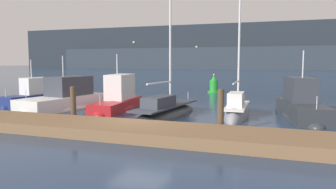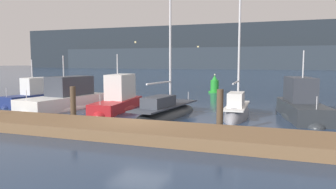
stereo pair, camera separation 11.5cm
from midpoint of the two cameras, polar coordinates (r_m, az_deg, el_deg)
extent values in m
plane|color=navy|center=(15.26, -5.13, -5.86)|extent=(400.00, 400.00, 0.00)
cube|color=brown|center=(13.87, -7.79, -6.12)|extent=(31.09, 2.80, 0.45)
cylinder|color=#4C3D2D|center=(17.08, -16.36, -1.71)|extent=(0.28, 0.28, 1.83)
cylinder|color=#4C3D2D|center=(14.09, 8.90, -2.95)|extent=(0.28, 0.28, 1.90)
ellipsoid|color=navy|center=(25.46, -22.80, -1.62)|extent=(2.13, 4.95, 1.14)
cube|color=navy|center=(25.42, -22.83, -0.81)|extent=(1.95, 4.46, 0.73)
cube|color=silver|center=(25.64, -22.10, 1.42)|extent=(1.29, 2.23, 1.19)
cube|color=black|center=(26.26, -20.52, 1.96)|extent=(0.92, 0.36, 0.53)
cylinder|color=silver|center=(25.34, -22.86, 4.16)|extent=(0.07, 0.07, 1.29)
cylinder|color=silver|center=(24.12, -26.56, 0.29)|extent=(0.04, 0.04, 0.60)
ellipsoid|color=white|center=(22.43, -18.00, -2.39)|extent=(3.23, 6.92, 1.26)
cube|color=white|center=(22.37, -18.04, -1.33)|extent=(2.96, 6.23, 0.84)
cube|color=#333842|center=(22.75, -16.93, 1.46)|extent=(1.99, 3.12, 1.25)
cube|color=black|center=(23.71, -14.71, 2.14)|extent=(1.46, 0.43, 0.56)
cylinder|color=silver|center=(22.31, -17.98, 4.71)|extent=(0.07, 0.07, 1.36)
cylinder|color=silver|center=(20.43, -23.65, -0.15)|extent=(0.04, 0.04, 0.60)
ellipsoid|color=red|center=(21.14, -9.02, -2.66)|extent=(2.47, 6.25, 1.37)
cube|color=red|center=(21.10, -9.03, -1.81)|extent=(2.25, 5.63, 0.64)
cube|color=silver|center=(21.55, -8.49, 1.36)|extent=(1.50, 2.80, 1.61)
cube|color=black|center=(22.67, -7.40, 2.20)|extent=(1.07, 0.43, 0.71)
cylinder|color=silver|center=(21.04, -9.02, 5.20)|extent=(0.07, 0.07, 1.29)
cylinder|color=silver|center=(18.69, -11.93, -0.91)|extent=(0.04, 0.04, 0.60)
ellipsoid|color=#2D3338|center=(18.35, -0.55, -3.87)|extent=(2.43, 7.24, 1.12)
cube|color=#333842|center=(18.26, -0.55, -1.95)|extent=(2.04, 6.08, 0.08)
cube|color=#333842|center=(17.47, -1.79, -1.25)|extent=(1.25, 2.37, 0.56)
cylinder|color=silver|center=(18.71, 0.22, 11.64)|extent=(0.12, 0.12, 8.73)
cylinder|color=silver|center=(17.43, -1.70, 2.04)|extent=(0.38, 2.70, 0.09)
cylinder|color=silver|center=(21.19, 3.36, -0.21)|extent=(0.04, 0.04, 0.50)
ellipsoid|color=gray|center=(18.83, 11.73, -3.74)|extent=(1.48, 5.37, 1.66)
cube|color=silver|center=(18.74, 11.77, -1.91)|extent=(1.24, 4.51, 0.08)
cube|color=silver|center=(18.06, 11.59, -0.85)|extent=(0.83, 1.73, 0.76)
cylinder|color=silver|center=(19.05, 12.14, 9.54)|extent=(0.12, 0.12, 7.52)
cylinder|color=silver|center=(17.72, 11.56, 2.08)|extent=(0.18, 2.65, 0.09)
cylinder|color=silver|center=(21.14, 12.46, -0.39)|extent=(0.04, 0.04, 0.50)
ellipsoid|color=#2D3338|center=(19.17, 22.06, -3.88)|extent=(3.03, 6.37, 1.22)
cube|color=#2D3338|center=(19.11, 22.11, -2.58)|extent=(2.76, 5.74, 0.87)
cube|color=#333842|center=(19.58, 21.80, 0.86)|extent=(1.77, 2.89, 1.33)
cube|color=black|center=(20.75, 21.04, 1.69)|extent=(1.15, 0.47, 0.59)
cylinder|color=silver|center=(19.04, 22.30, 4.92)|extent=(0.07, 0.07, 1.46)
cylinder|color=silver|center=(16.55, 24.31, -1.32)|extent=(0.04, 0.04, 0.60)
cylinder|color=green|center=(32.75, 7.84, 0.45)|extent=(1.19, 1.19, 0.16)
cylinder|color=green|center=(32.70, 7.86, 1.54)|extent=(0.79, 0.79, 1.08)
cone|color=green|center=(32.65, 7.88, 2.92)|extent=(0.56, 0.56, 0.50)
sphere|color=#F9EAB7|center=(32.64, 7.89, 3.44)|extent=(0.16, 0.16, 0.16)
cube|color=#232B33|center=(145.63, 17.30, 8.00)|extent=(240.00, 16.00, 18.95)
cube|color=#2C363F|center=(137.79, 8.90, 6.23)|extent=(144.00, 10.00, 8.89)
cube|color=#F4DB8C|center=(138.31, 12.76, 5.29)|extent=(0.80, 0.10, 0.80)
cube|color=#F4DB8C|center=(147.79, -2.02, 7.78)|extent=(0.80, 0.10, 0.80)
cube|color=#F4DB8C|center=(142.12, 4.93, 8.26)|extent=(0.80, 0.10, 0.80)
cube|color=#F4DB8C|center=(152.51, -6.05, 9.06)|extent=(0.80, 0.10, 0.80)
cube|color=#F4DB8C|center=(138.75, 11.44, 6.21)|extent=(0.80, 0.10, 0.80)
ellipsoid|color=beige|center=(36.29, -23.39, 0.42)|extent=(2.94, 2.30, 0.56)
cube|color=brown|center=(36.27, -23.41, 0.77)|extent=(0.89, 0.96, 0.06)
camera|label=1|loc=(0.06, -90.18, -0.02)|focal=35.00mm
camera|label=2|loc=(0.06, 89.82, 0.02)|focal=35.00mm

